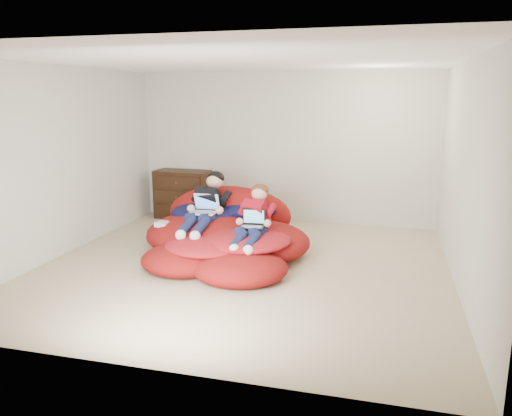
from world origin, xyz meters
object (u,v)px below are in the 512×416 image
Objects in this scene: dresser at (183,194)px; laptop_black at (253,222)px; older_boy at (207,203)px; beanbag_pile at (225,235)px; younger_boy at (254,216)px; laptop_white at (205,208)px.

laptop_black is (1.84, -2.14, 0.14)m from dresser.
beanbag_pile is at bearing -11.66° from older_boy.
younger_boy is (0.75, -0.33, -0.06)m from older_boy.
younger_boy is at bearing -29.76° from beanbag_pile.
younger_boy is (1.84, -2.06, 0.20)m from dresser.
younger_boy is 3.01× the size of laptop_white.
dresser is 0.39× the size of beanbag_pile.
beanbag_pile is at bearing 11.02° from laptop_white.
dresser reaches higher than laptop_black.
older_boy reaches higher than dresser.
younger_boy reaches higher than dresser.
younger_boy is at bearing -16.62° from laptop_white.
beanbag_pile is at bearing -52.68° from dresser.
older_boy is at bearing 151.07° from laptop_black.
dresser is 2.77× the size of laptop_white.
younger_boy is at bearing -23.82° from older_boy.
older_boy is 0.82m from younger_boy.
older_boy is (-0.27, 0.06, 0.42)m from beanbag_pile.
younger_boy is at bearing 90.00° from laptop_black.
younger_boy reaches higher than beanbag_pile.
younger_boy reaches higher than laptop_black.
older_boy is 1.19× the size of younger_boy.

